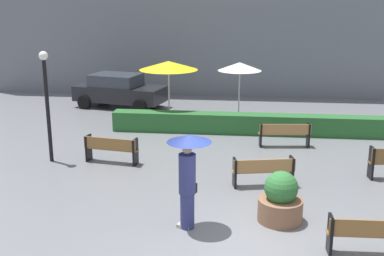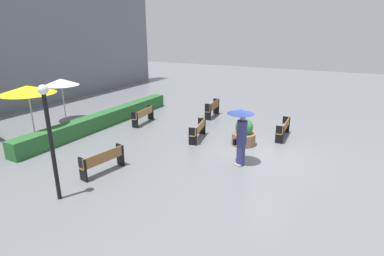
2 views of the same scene
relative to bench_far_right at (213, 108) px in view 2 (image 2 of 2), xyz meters
name	(u,v)px [view 2 (image 2 of 2)]	position (x,y,z in m)	size (l,w,h in m)	color
ground_plane	(258,157)	(-4.55, -4.02, -0.55)	(60.00, 60.00, 0.00)	slate
bench_far_right	(213,108)	(0.00, 0.00, 0.00)	(1.63, 0.51, 0.94)	brown
bench_far_left	(103,160)	(-8.51, 0.46, -0.06)	(1.75, 0.63, 0.84)	olive
bench_near_right	(284,128)	(-1.74, -4.43, -0.06)	(1.84, 0.41, 0.82)	olive
bench_back_row	(144,115)	(-2.98, 2.78, -0.05)	(1.80, 0.53, 0.84)	#9E7242
bench_mid_center	(198,130)	(-3.82, -0.97, -0.07)	(1.74, 0.70, 0.81)	#9E7242
pedestrian_with_umbrella	(241,130)	(-5.59, -3.60, 0.85)	(0.99, 0.99, 2.16)	navy
planter_pot	(244,134)	(-3.50, -3.05, -0.04)	(1.04, 1.04, 1.21)	brown
lamp_post	(49,131)	(-10.45, 0.42, 1.62)	(0.28, 0.28, 3.49)	black
patio_umbrella_yellow	(27,90)	(-7.49, 5.61, 1.83)	(2.37, 2.37, 2.57)	silver
patio_umbrella_white	(61,82)	(-4.64, 6.94, 1.65)	(1.86, 1.86, 2.38)	silver
hedge_strip	(105,119)	(-4.28, 4.38, -0.18)	(10.37, 0.70, 0.75)	#28602D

